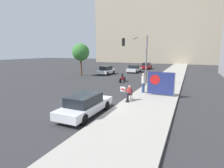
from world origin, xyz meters
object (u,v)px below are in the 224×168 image
at_px(car_on_road_distant, 146,66).
at_px(motorcycle_on_road, 122,78).
at_px(street_tree_near_curb, 81,52).
at_px(seated_protester, 129,92).
at_px(traffic_light_pole, 138,52).
at_px(car_on_road_nearest, 106,70).
at_px(jogger_on_sidewalk, 143,83).
at_px(car_on_road_midblock, 134,69).
at_px(protest_banner, 160,83).
at_px(parked_car_curbside, 85,105).
at_px(pedestrian_behind, 163,83).

height_order(car_on_road_distant, motorcycle_on_road, car_on_road_distant).
bearing_deg(street_tree_near_curb, motorcycle_on_road, -18.20).
distance_m(seated_protester, street_tree_near_curb, 17.23).
height_order(traffic_light_pole, motorcycle_on_road, traffic_light_pole).
bearing_deg(street_tree_near_curb, car_on_road_nearest, 50.15).
xyz_separation_m(jogger_on_sidewalk, car_on_road_nearest, (-9.70, 11.90, -0.38)).
height_order(seated_protester, car_on_road_nearest, car_on_road_nearest).
bearing_deg(street_tree_near_curb, car_on_road_midblock, 52.56).
bearing_deg(protest_banner, car_on_road_midblock, 113.80).
xyz_separation_m(seated_protester, parked_car_curbside, (-1.66, -3.71, -0.16)).
relative_size(parked_car_curbside, car_on_road_distant, 0.96).
xyz_separation_m(protest_banner, motorcycle_on_road, (-5.89, 6.14, -0.75)).
distance_m(parked_car_curbside, car_on_road_midblock, 24.30).
distance_m(traffic_light_pole, car_on_road_nearest, 12.29).
bearing_deg(traffic_light_pole, car_on_road_distant, 100.32).
bearing_deg(pedestrian_behind, car_on_road_distant, -120.10).
bearing_deg(protest_banner, car_on_road_distant, 105.73).
bearing_deg(seated_protester, street_tree_near_curb, 142.28).
distance_m(pedestrian_behind, traffic_light_pole, 4.74).
height_order(parked_car_curbside, motorcycle_on_road, parked_car_curbside).
bearing_deg(street_tree_near_curb, jogger_on_sidewalk, -33.56).
distance_m(protest_banner, car_on_road_midblock, 19.13).
bearing_deg(motorcycle_on_road, jogger_on_sidewalk, -53.01).
height_order(traffic_light_pole, parked_car_curbside, traffic_light_pole).
bearing_deg(seated_protester, motorcycle_on_road, 119.42).
relative_size(car_on_road_distant, street_tree_near_curb, 0.88).
height_order(jogger_on_sidewalk, car_on_road_nearest, jogger_on_sidewalk).
height_order(traffic_light_pole, street_tree_near_curb, traffic_light_pole).
relative_size(car_on_road_midblock, street_tree_near_curb, 0.85).
distance_m(motorcycle_on_road, street_tree_near_curb, 9.47).
height_order(seated_protester, car_on_road_distant, car_on_road_distant).
relative_size(jogger_on_sidewalk, street_tree_near_curb, 0.34).
height_order(pedestrian_behind, parked_car_curbside, pedestrian_behind).
relative_size(traffic_light_pole, parked_car_curbside, 1.23).
height_order(seated_protester, pedestrian_behind, pedestrian_behind).
xyz_separation_m(traffic_light_pole, parked_car_curbside, (-0.45, -10.26, -3.26)).
bearing_deg(parked_car_curbside, pedestrian_behind, 66.58).
bearing_deg(parked_car_curbside, car_on_road_nearest, 112.20).
height_order(seated_protester, motorcycle_on_road, seated_protester).
relative_size(pedestrian_behind, car_on_road_nearest, 0.38).
distance_m(seated_protester, car_on_road_nearest, 17.83).
xyz_separation_m(car_on_road_distant, motorcycle_on_road, (1.22, -19.09, -0.21)).
xyz_separation_m(parked_car_curbside, motorcycle_on_road, (-2.24, 12.61, -0.17)).
xyz_separation_m(jogger_on_sidewalk, motorcycle_on_road, (-4.23, 5.62, -0.60)).
relative_size(seated_protester, protest_banner, 0.52).
relative_size(pedestrian_behind, traffic_light_pole, 0.29).
distance_m(car_on_road_nearest, motorcycle_on_road, 8.33).
distance_m(parked_car_curbside, car_on_road_nearest, 20.40).
bearing_deg(pedestrian_behind, traffic_light_pole, -78.05).
bearing_deg(traffic_light_pole, jogger_on_sidewalk, -64.69).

